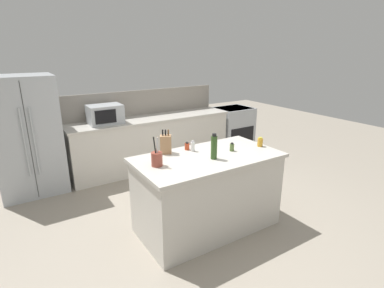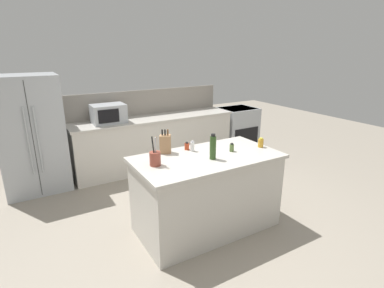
# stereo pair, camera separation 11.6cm
# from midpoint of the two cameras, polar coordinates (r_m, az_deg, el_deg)

# --- Properties ---
(ground_plane) EXTENTS (14.00, 14.00, 0.00)m
(ground_plane) POSITION_cam_midpoint_polar(r_m,az_deg,el_deg) (3.90, 3.59, -15.39)
(ground_plane) COLOR gray
(back_counter_run) EXTENTS (3.00, 0.66, 0.94)m
(back_counter_run) POSITION_cam_midpoint_polar(r_m,az_deg,el_deg) (5.59, -6.38, 0.40)
(back_counter_run) COLOR beige
(back_counter_run) RESTS_ON ground_plane
(wall_backsplash) EXTENTS (2.96, 0.03, 0.46)m
(wall_backsplash) POSITION_cam_midpoint_polar(r_m,az_deg,el_deg) (5.71, -7.93, 7.92)
(wall_backsplash) COLOR gray
(wall_backsplash) RESTS_ON back_counter_run
(kitchen_island) EXTENTS (1.71, 0.91, 0.94)m
(kitchen_island) POSITION_cam_midpoint_polar(r_m,az_deg,el_deg) (3.66, 3.74, -9.20)
(kitchen_island) COLOR beige
(kitchen_island) RESTS_ON ground_plane
(refrigerator) EXTENTS (0.91, 0.75, 1.77)m
(refrigerator) POSITION_cam_midpoint_polar(r_m,az_deg,el_deg) (5.09, -27.68, 1.57)
(refrigerator) COLOR #ADB2B7
(refrigerator) RESTS_ON ground_plane
(range_oven) EXTENTS (0.76, 0.65, 0.92)m
(range_oven) POSITION_cam_midpoint_polar(r_m,az_deg,el_deg) (6.58, 9.07, 2.90)
(range_oven) COLOR #ADB2B7
(range_oven) RESTS_ON ground_plane
(microwave) EXTENTS (0.54, 0.39, 0.31)m
(microwave) POSITION_cam_midpoint_polar(r_m,az_deg,el_deg) (5.17, -15.00, 5.60)
(microwave) COLOR #ADB2B7
(microwave) RESTS_ON back_counter_run
(knife_block) EXTENTS (0.16, 0.15, 0.29)m
(knife_block) POSITION_cam_midpoint_polar(r_m,az_deg,el_deg) (3.54, -4.17, 0.01)
(knife_block) COLOR #A87C54
(knife_block) RESTS_ON kitchen_island
(utensil_crock) EXTENTS (0.12, 0.12, 0.32)m
(utensil_crock) POSITION_cam_midpoint_polar(r_m,az_deg,el_deg) (3.19, -6.00, -2.69)
(utensil_crock) COLOR brown
(utensil_crock) RESTS_ON kitchen_island
(honey_jar) EXTENTS (0.07, 0.07, 0.12)m
(honey_jar) POSITION_cam_midpoint_polar(r_m,az_deg,el_deg) (3.88, 13.80, 0.21)
(honey_jar) COLOR gold
(honey_jar) RESTS_ON kitchen_island
(olive_oil_bottle) EXTENTS (0.07, 0.07, 0.29)m
(olive_oil_bottle) POSITION_cam_midpoint_polar(r_m,az_deg,el_deg) (3.35, 5.02, -0.63)
(olive_oil_bottle) COLOR #2D4C1E
(olive_oil_bottle) RESTS_ON kitchen_island
(spice_jar_oregano) EXTENTS (0.05, 0.05, 0.10)m
(spice_jar_oregano) POSITION_cam_midpoint_polar(r_m,az_deg,el_deg) (3.65, 8.49, -0.69)
(spice_jar_oregano) COLOR #567038
(spice_jar_oregano) RESTS_ON kitchen_island
(salt_shaker) EXTENTS (0.05, 0.05, 0.13)m
(salt_shaker) POSITION_cam_midpoint_polar(r_m,az_deg,el_deg) (3.62, 1.00, -0.46)
(salt_shaker) COLOR silver
(salt_shaker) RESTS_ON kitchen_island
(spice_jar_paprika) EXTENTS (0.06, 0.06, 0.10)m
(spice_jar_paprika) POSITION_cam_midpoint_polar(r_m,az_deg,el_deg) (3.67, -0.07, -0.43)
(spice_jar_paprika) COLOR #B73D1E
(spice_jar_paprika) RESTS_ON kitchen_island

